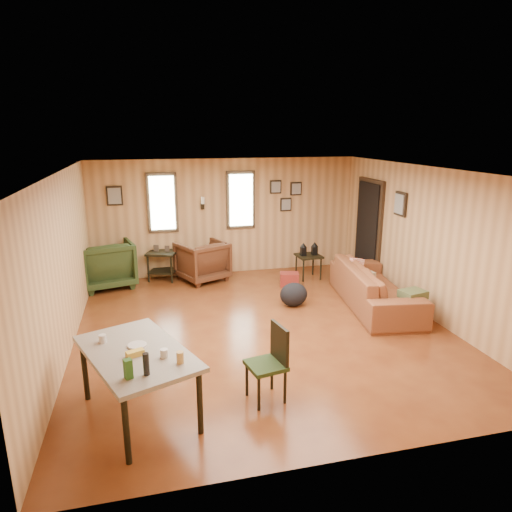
# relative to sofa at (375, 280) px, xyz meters

# --- Properties ---
(room) EXTENTS (5.54, 6.04, 2.44)m
(room) POSITION_rel_sofa_xyz_m (-1.95, -0.19, 0.73)
(room) COLOR brown
(room) RESTS_ON ground
(sofa) EXTENTS (1.04, 2.49, 0.95)m
(sofa) POSITION_rel_sofa_xyz_m (0.00, 0.00, 0.00)
(sofa) COLOR brown
(sofa) RESTS_ON ground
(recliner_brown) EXTENTS (1.12, 1.09, 0.89)m
(recliner_brown) POSITION_rel_sofa_xyz_m (-2.70, 2.12, -0.03)
(recliner_brown) COLOR #4C2916
(recliner_brown) RESTS_ON ground
(recliner_green) EXTENTS (1.17, 1.13, 1.00)m
(recliner_green) POSITION_rel_sofa_xyz_m (-4.55, 2.16, 0.03)
(recliner_green) COLOR #273819
(recliner_green) RESTS_ON ground
(end_table) EXTENTS (0.71, 0.68, 0.72)m
(end_table) POSITION_rel_sofa_xyz_m (-3.48, 2.34, -0.07)
(end_table) COLOR black
(end_table) RESTS_ON ground
(side_table) EXTENTS (0.50, 0.50, 0.76)m
(side_table) POSITION_rel_sofa_xyz_m (-0.58, 1.72, 0.04)
(side_table) COLOR black
(side_table) RESTS_ON ground
(cooler) EXTENTS (0.41, 0.34, 0.26)m
(cooler) POSITION_rel_sofa_xyz_m (-1.09, 1.38, -0.34)
(cooler) COLOR maroon
(cooler) RESTS_ON ground
(backpack) EXTENTS (0.53, 0.43, 0.42)m
(backpack) POSITION_rel_sofa_xyz_m (-1.36, 0.32, -0.26)
(backpack) COLOR black
(backpack) RESTS_ON ground
(sofa_pillows) EXTENTS (0.70, 1.63, 0.33)m
(sofa_pillows) POSITION_rel_sofa_xyz_m (0.08, -0.17, 0.02)
(sofa_pillows) COLOR #4A532E
(sofa_pillows) RESTS_ON sofa
(dining_table) EXTENTS (1.37, 1.70, 0.97)m
(dining_table) POSITION_rel_sofa_xyz_m (-3.93, -2.30, 0.21)
(dining_table) COLOR gray
(dining_table) RESTS_ON ground
(dining_chair) EXTENTS (0.47, 0.47, 0.88)m
(dining_chair) POSITION_rel_sofa_xyz_m (-2.49, -2.31, 0.02)
(dining_chair) COLOR #273819
(dining_chair) RESTS_ON ground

